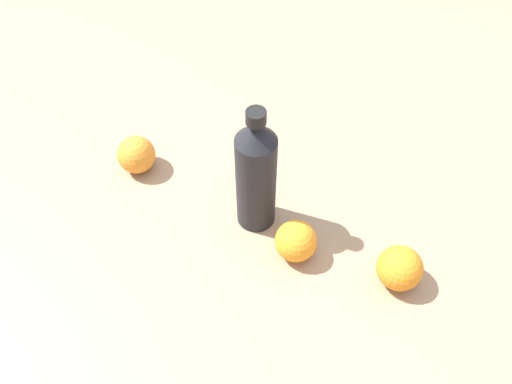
{
  "coord_description": "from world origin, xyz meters",
  "views": [
    {
      "loc": [
        -0.63,
        -0.07,
        0.84
      ],
      "look_at": [
        -0.03,
        -0.01,
        0.08
      ],
      "focal_mm": 36.6,
      "sensor_mm": 36.0,
      "label": 1
    }
  ],
  "objects_px": {
    "orange_0": "(296,241)",
    "orange_2": "(136,155)",
    "water_bottle": "(256,174)",
    "orange_1": "(400,268)"
  },
  "relations": [
    {
      "from": "orange_0",
      "to": "orange_2",
      "type": "height_order",
      "value": "orange_2"
    },
    {
      "from": "water_bottle",
      "to": "orange_1",
      "type": "distance_m",
      "value": 0.3
    },
    {
      "from": "orange_0",
      "to": "orange_1",
      "type": "height_order",
      "value": "orange_1"
    },
    {
      "from": "water_bottle",
      "to": "orange_0",
      "type": "bearing_deg",
      "value": 86.58
    },
    {
      "from": "orange_0",
      "to": "orange_2",
      "type": "bearing_deg",
      "value": 62.61
    },
    {
      "from": "water_bottle",
      "to": "orange_1",
      "type": "relative_size",
      "value": 3.45
    },
    {
      "from": "orange_2",
      "to": "water_bottle",
      "type": "bearing_deg",
      "value": -111.64
    },
    {
      "from": "water_bottle",
      "to": "orange_1",
      "type": "bearing_deg",
      "value": 106.07
    },
    {
      "from": "water_bottle",
      "to": "orange_1",
      "type": "height_order",
      "value": "water_bottle"
    },
    {
      "from": "orange_0",
      "to": "orange_2",
      "type": "relative_size",
      "value": 0.98
    }
  ]
}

